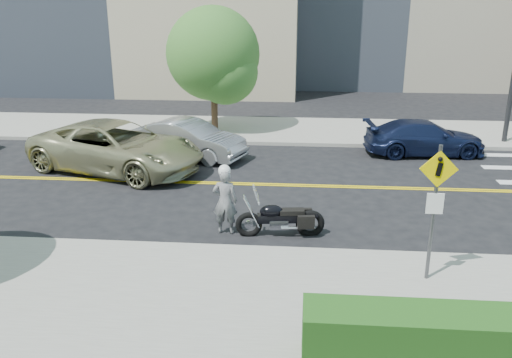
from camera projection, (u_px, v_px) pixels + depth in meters
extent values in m
plane|color=black|center=(258.00, 184.00, 18.13)|extent=(120.00, 120.00, 0.00)
cube|color=#9E9B91|center=(228.00, 301.00, 11.03)|extent=(60.00, 5.00, 0.15)
cube|color=#9E9B91|center=(271.00, 130.00, 25.19)|extent=(60.00, 5.00, 0.15)
cylinder|color=#4C4C51|center=(433.00, 214.00, 11.32)|extent=(0.08, 0.08, 3.00)
cube|color=#F9D800|center=(439.00, 169.00, 10.97)|extent=(0.78, 0.03, 0.78)
cube|color=white|center=(435.00, 204.00, 11.21)|extent=(0.35, 0.03, 0.45)
imported|color=#B7B7BC|center=(225.00, 201.00, 14.14)|extent=(0.66, 0.43, 1.78)
sphere|color=white|center=(224.00, 171.00, 13.87)|extent=(0.32, 0.32, 0.32)
imported|color=tan|center=(117.00, 147.00, 19.28)|extent=(6.97, 4.86, 1.77)
imported|color=#A0A2A7|center=(189.00, 139.00, 20.90)|extent=(4.72, 3.00, 1.47)
imported|color=#151F41|center=(424.00, 138.00, 21.38)|extent=(4.84, 2.35, 1.36)
cylinder|color=#382619|center=(214.00, 83.00, 24.28)|extent=(0.30, 0.30, 4.59)
sphere|color=#356E22|center=(213.00, 54.00, 23.87)|extent=(4.13, 4.13, 4.13)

